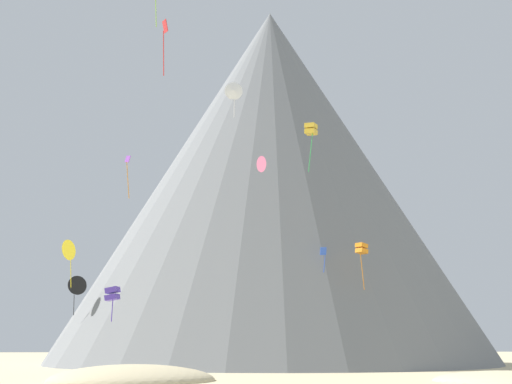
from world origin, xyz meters
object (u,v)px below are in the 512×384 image
at_px(kite_violet_mid, 128,169).
at_px(kite_magenta_low, 426,279).
at_px(kite_indigo_low, 112,294).
at_px(kite_red_high, 165,35).
at_px(kite_yellow_low, 69,250).
at_px(kite_green_high, 276,156).
at_px(rock_massif, 274,189).
at_px(kite_orange_low, 362,249).
at_px(kite_white_high, 234,91).
at_px(kite_gold_mid, 311,130).
at_px(kite_blue_low, 323,259).
at_px(kite_black_low, 77,286).
at_px(kite_rainbow_mid, 262,164).

distance_m(kite_violet_mid, kite_magenta_low, 40.81).
relative_size(kite_indigo_low, kite_red_high, 0.62).
relative_size(kite_yellow_low, kite_green_high, 4.15).
distance_m(rock_massif, kite_red_high, 52.88).
distance_m(kite_violet_mid, kite_orange_low, 28.54).
bearing_deg(kite_violet_mid, kite_orange_low, -101.58).
bearing_deg(kite_white_high, kite_violet_mid, -151.00).
height_order(kite_gold_mid, kite_blue_low, kite_gold_mid).
bearing_deg(kite_orange_low, kite_black_low, 34.75).
relative_size(rock_massif, kite_magenta_low, 56.53).
bearing_deg(kite_red_high, kite_blue_low, 166.75).
relative_size(rock_massif, kite_white_high, 15.12).
xyz_separation_m(kite_black_low, kite_orange_low, (33.59, -14.01, 3.31)).
xyz_separation_m(kite_black_low, kite_indigo_low, (7.38, -28.62, -2.90)).
relative_size(kite_black_low, kite_indigo_low, 1.63).
height_order(kite_black_low, kite_blue_low, kite_blue_low).
xyz_separation_m(rock_massif, kite_rainbow_mid, (-4.94, -28.14, -3.29)).
bearing_deg(kite_violet_mid, kite_rainbow_mid, -103.11).
bearing_deg(kite_yellow_low, kite_indigo_low, 154.83).
distance_m(kite_magenta_low, kite_indigo_low, 45.82).
bearing_deg(kite_blue_low, kite_magenta_low, -115.51).
distance_m(rock_massif, kite_gold_mid, 35.96).
height_order(kite_gold_mid, kite_green_high, kite_green_high).
xyz_separation_m(kite_black_low, kite_magenta_low, (44.88, -2.59, 0.96)).
bearing_deg(kite_gold_mid, kite_blue_low, -165.51).
bearing_deg(kite_white_high, kite_indigo_low, -115.82).
xyz_separation_m(kite_violet_mid, kite_black_low, (-6.79, 11.30, -12.71)).
bearing_deg(kite_magenta_low, kite_rainbow_mid, -20.38).
xyz_separation_m(kite_white_high, kite_blue_low, (9.97, -7.83, -22.95)).
relative_size(rock_massif, kite_rainbow_mid, 38.33).
distance_m(rock_massif, kite_orange_low, 32.33).
height_order(kite_white_high, kite_green_high, kite_white_high).
distance_m(kite_magenta_low, kite_blue_low, 18.26).
relative_size(kite_magenta_low, kite_orange_low, 0.24).
bearing_deg(kite_magenta_low, kite_green_high, -47.37).
xyz_separation_m(kite_white_high, kite_orange_low, (14.07, -9.51, -21.94)).
height_order(kite_magenta_low, kite_orange_low, kite_orange_low).
height_order(kite_black_low, kite_orange_low, kite_orange_low).
bearing_deg(kite_gold_mid, kite_rainbow_mid, -118.49).
relative_size(kite_violet_mid, kite_white_high, 1.06).
distance_m(kite_gold_mid, kite_orange_low, 15.36).
height_order(kite_blue_low, kite_orange_low, kite_orange_low).
distance_m(kite_gold_mid, kite_blue_low, 15.74).
bearing_deg(kite_green_high, kite_violet_mid, -147.99).
relative_size(kite_yellow_low, kite_red_high, 1.06).
bearing_deg(rock_massif, kite_violet_mid, -128.07).
bearing_deg(kite_white_high, kite_gold_mid, -65.69).
xyz_separation_m(rock_massif, kite_magenta_low, (17.62, -17.43, -15.48)).
xyz_separation_m(kite_black_low, kite_green_high, (25.41, -2.05, 17.20)).
height_order(kite_yellow_low, kite_magenta_low, kite_yellow_low).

